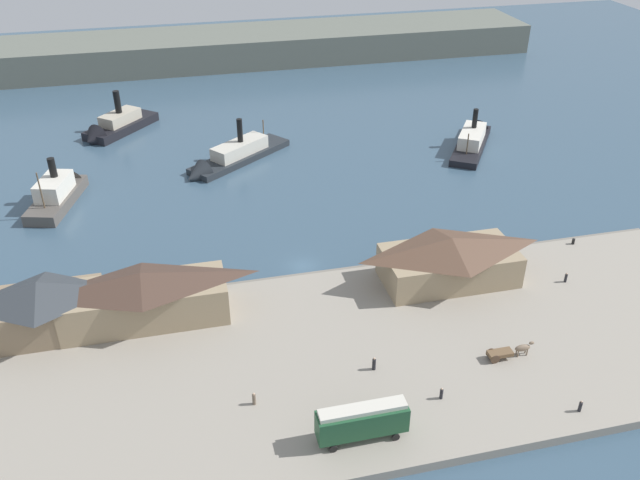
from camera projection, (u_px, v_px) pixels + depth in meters
name	position (u px, v px, depth m)	size (l,w,h in m)	color
ground_plane	(303.00, 266.00, 99.98)	(320.00, 320.00, 0.00)	#385166
quay_promenade	(341.00, 358.00, 81.35)	(110.00, 36.00, 1.20)	gray
seawall_edge	(308.00, 277.00, 96.72)	(110.00, 0.80, 1.00)	slate
ferry_shed_east_terminal	(42.00, 307.00, 82.99)	(14.53, 8.62, 7.55)	#847056
ferry_shed_customs_shed	(144.00, 296.00, 85.19)	(21.34, 7.96, 7.23)	#998466
ferry_shed_west_terminal	(450.00, 259.00, 93.11)	(18.99, 9.47, 6.83)	#998466
street_tram	(362.00, 420.00, 68.52)	(9.58, 2.55, 4.36)	#1E4C2D
horse_cart	(509.00, 351.00, 80.16)	(5.87, 1.43, 1.87)	brown
pedestrian_near_east_shed	(580.00, 406.00, 72.71)	(0.38, 0.38, 1.52)	#232328
pedestrian_standing_center	(374.00, 364.00, 78.41)	(0.44, 0.44, 1.78)	#232328
pedestrian_by_tram	(566.00, 278.00, 94.02)	(0.37, 0.37, 1.51)	#232328
pedestrian_near_cart	(254.00, 399.00, 73.59)	(0.40, 0.40, 1.63)	#6B5B4C
pedestrian_at_waters_edge	(441.00, 394.00, 74.36)	(0.38, 0.38, 1.54)	#232328
mooring_post_east	(573.00, 241.00, 102.96)	(0.44, 0.44, 0.90)	black
mooring_post_center_east	(516.00, 249.00, 100.95)	(0.44, 0.44, 0.90)	black
ferry_outer_harbor	(114.00, 127.00, 144.15)	(17.07, 18.23, 10.85)	black
ferry_departing_north	(473.00, 138.00, 139.28)	(16.86, 22.03, 9.72)	black
ferry_moored_west	(229.00, 159.00, 130.46)	(23.42, 19.72, 10.41)	#23282D
ferry_moored_east	(60.00, 191.00, 117.28)	(9.83, 18.48, 9.91)	#514C47
far_headland	(221.00, 48.00, 189.51)	(180.00, 24.00, 8.00)	#60665B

